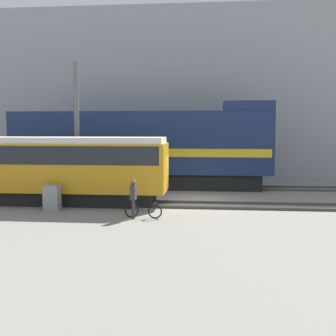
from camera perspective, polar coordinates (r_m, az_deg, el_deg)
name	(u,v)px	position (r m, az deg, el deg)	size (l,w,h in m)	color
ground_plane	(194,201)	(22.60, 3.48, -4.45)	(120.00, 120.00, 0.00)	gray
track_near	(192,205)	(21.10, 3.33, -4.98)	(60.00, 1.51, 0.14)	#47423D
track_far	(196,187)	(27.24, 3.84, -2.60)	(60.00, 1.51, 0.14)	#47423D
building_backdrop	(200,95)	(35.18, 4.32, 9.81)	(40.14, 6.00, 13.09)	#99999E
freight_locomotive	(143,148)	(27.32, -3.42, 2.72)	(16.61, 3.04, 5.51)	black
streetcar	(63,166)	(22.10, -14.03, 0.29)	(10.59, 2.54, 3.42)	black
bicycle	(143,211)	(18.28, -3.38, -5.82)	(1.68, 0.44, 0.69)	black
person	(133,195)	(18.11, -4.73, -3.66)	(0.25, 0.38, 1.69)	#333333
utility_pole_left	(77,129)	(25.03, -12.25, 5.18)	(0.29, 0.29, 7.63)	#595959
signal_box	(52,198)	(20.58, -15.43, -3.94)	(0.70, 0.60, 1.20)	gray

